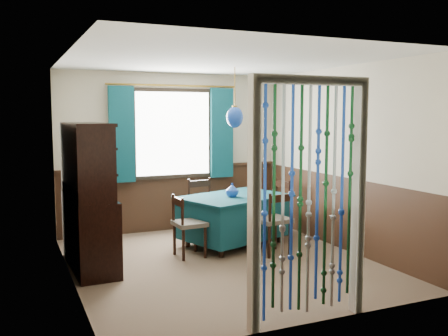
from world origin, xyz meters
name	(u,v)px	position (x,y,z in m)	size (l,w,h in m)	color
floor	(222,262)	(0.00, 0.00, 0.00)	(4.00, 4.00, 0.00)	brown
ceiling	(222,60)	(0.00, 0.00, 2.50)	(4.00, 4.00, 0.00)	silver
wall_back	(172,152)	(0.00, 2.00, 1.25)	(3.60, 3.60, 0.00)	beige
wall_front	(313,184)	(0.00, -2.00, 1.25)	(3.60, 3.60, 0.00)	beige
wall_left	(70,170)	(-1.80, 0.00, 1.25)	(4.00, 4.00, 0.00)	beige
wall_right	(342,158)	(1.80, 0.00, 1.25)	(4.00, 4.00, 0.00)	beige
wainscot_back	(173,199)	(0.00, 1.99, 0.50)	(3.60, 3.60, 0.00)	#3A2316
wainscot_front	(310,268)	(0.00, -1.99, 0.50)	(3.60, 3.60, 0.00)	#3A2316
wainscot_left	(73,237)	(-1.79, 0.00, 0.50)	(4.00, 4.00, 0.00)	#3A2316
wainscot_right	(340,212)	(1.79, 0.00, 0.50)	(4.00, 4.00, 0.00)	#3A2316
window	(173,134)	(0.00, 1.95, 1.55)	(1.32, 0.12, 1.42)	black
doorway	(309,206)	(0.00, -1.94, 1.05)	(1.16, 0.12, 2.18)	silver
dining_table	(235,216)	(0.51, 0.73, 0.41)	(1.72, 1.44, 0.70)	#0F414D
chair_near	(274,221)	(0.78, 0.07, 0.45)	(0.47, 0.45, 0.85)	black
chair_far	(204,207)	(0.27, 1.31, 0.47)	(0.48, 0.47, 0.88)	black
chair_left	(188,224)	(-0.30, 0.42, 0.43)	(0.40, 0.42, 0.81)	black
chair_right	(275,205)	(1.35, 1.03, 0.45)	(0.45, 0.47, 0.85)	black
sideboard	(89,218)	(-1.55, 0.45, 0.61)	(0.51, 1.35, 1.75)	black
pendant_lamp	(235,117)	(0.51, 0.73, 1.81)	(0.24, 0.24, 0.83)	olive
vase_table	(232,191)	(0.44, 0.66, 0.79)	(0.17, 0.17, 0.18)	#153A96
bowl_shelf	(96,169)	(-1.49, 0.18, 1.23)	(0.23, 0.23, 0.06)	beige
vase_sideboard	(89,184)	(-1.49, 0.78, 0.97)	(0.19, 0.19, 0.20)	beige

